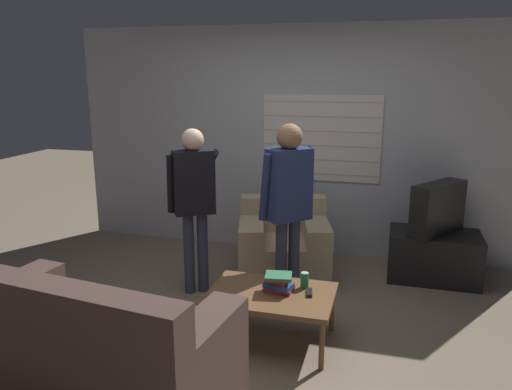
% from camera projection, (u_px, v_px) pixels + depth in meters
% --- Properties ---
extents(ground_plane, '(16.00, 16.00, 0.00)m').
position_uv_depth(ground_plane, '(243.00, 331.00, 4.04)').
color(ground_plane, '#7F705B').
extents(wall_back, '(5.20, 0.08, 2.55)m').
position_uv_depth(wall_back, '(295.00, 142.00, 5.63)').
color(wall_back, '#ADB2B7').
rests_on(wall_back, ground_plane).
extents(couch_blue, '(1.82, 1.08, 0.94)m').
position_uv_depth(couch_blue, '(89.00, 354.00, 3.09)').
color(couch_blue, '#4C3833').
rests_on(couch_blue, ground_plane).
extents(armchair_beige, '(1.06, 0.98, 0.78)m').
position_uv_depth(armchair_beige, '(283.00, 246.00, 5.09)').
color(armchair_beige, tan).
rests_on(armchair_beige, ground_plane).
extents(coffee_table, '(0.95, 0.65, 0.41)m').
position_uv_depth(coffee_table, '(271.00, 297.00, 3.82)').
color(coffee_table, brown).
rests_on(coffee_table, ground_plane).
extents(tv_stand, '(0.88, 0.55, 0.48)m').
position_uv_depth(tv_stand, '(434.00, 256.00, 5.02)').
color(tv_stand, black).
rests_on(tv_stand, ground_plane).
extents(tv, '(0.56, 0.67, 0.51)m').
position_uv_depth(tv, '(438.00, 208.00, 4.91)').
color(tv, black).
rests_on(tv, tv_stand).
extents(person_left_standing, '(0.48, 0.75, 1.56)m').
position_uv_depth(person_left_standing, '(194.00, 192.00, 4.56)').
color(person_left_standing, '#33384C').
rests_on(person_left_standing, ground_plane).
extents(person_right_standing, '(0.49, 0.78, 1.63)m').
position_uv_depth(person_right_standing, '(288.00, 194.00, 4.24)').
color(person_right_standing, '#33384C').
rests_on(person_right_standing, ground_plane).
extents(book_stack, '(0.24, 0.21, 0.14)m').
position_uv_depth(book_stack, '(279.00, 283.00, 3.82)').
color(book_stack, maroon).
rests_on(book_stack, coffee_table).
extents(soda_can, '(0.07, 0.07, 0.13)m').
position_uv_depth(soda_can, '(305.00, 280.00, 3.88)').
color(soda_can, '#238E47').
rests_on(soda_can, coffee_table).
extents(spare_remote, '(0.06, 0.13, 0.02)m').
position_uv_depth(spare_remote, '(310.00, 293.00, 3.78)').
color(spare_remote, black).
rests_on(spare_remote, coffee_table).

